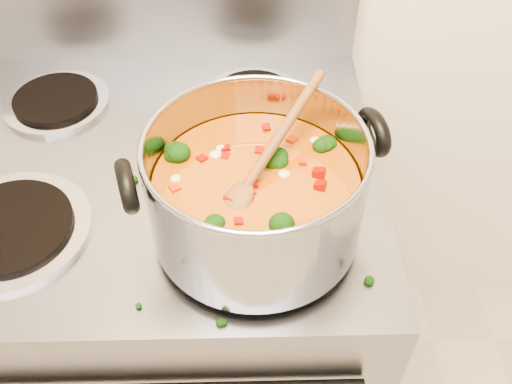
% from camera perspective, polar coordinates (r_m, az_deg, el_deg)
% --- Properties ---
extents(electric_range, '(0.76, 0.69, 1.08)m').
position_cam_1_polar(electric_range, '(1.31, -8.08, -11.17)').
color(electric_range, gray).
rests_on(electric_range, ground).
extents(stockpot, '(0.36, 0.29, 0.18)m').
position_cam_1_polar(stockpot, '(0.77, -0.02, 0.01)').
color(stockpot, '#97979F').
rests_on(stockpot, electric_range).
extents(wooden_spoon, '(0.16, 0.21, 0.10)m').
position_cam_1_polar(wooden_spoon, '(0.74, 0.36, 2.59)').
color(wooden_spoon, brown).
rests_on(wooden_spoon, stockpot).
extents(cooktop_crumbs, '(0.19, 0.38, 0.01)m').
position_cam_1_polar(cooktop_crumbs, '(0.86, -10.36, -2.90)').
color(cooktop_crumbs, black).
rests_on(cooktop_crumbs, electric_range).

